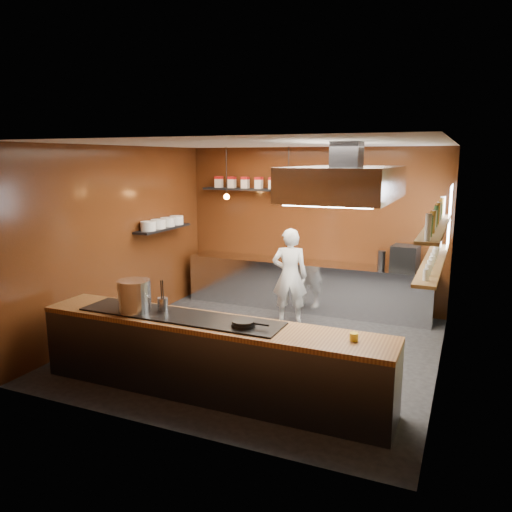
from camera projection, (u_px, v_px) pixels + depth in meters
The scene contains 26 objects.
floor at pixel (261, 348), 7.49m from camera, with size 5.00×5.00×0.00m, color black.
back_wall at pixel (312, 228), 9.45m from camera, with size 5.00×5.00×0.00m, color #351B09.
left_wall at pixel (121, 239), 8.17m from camera, with size 5.00×5.00×0.00m, color #351B09.
right_wall at pixel (445, 264), 6.23m from camera, with size 5.00×5.00×0.00m, color #4B492A.
ceiling at pixel (261, 143), 6.91m from camera, with size 5.00×5.00×0.00m, color silver.
window_pane at pixel (450, 217), 7.70m from camera, with size 1.00×1.00×0.00m, color white.
prep_counter at pixel (306, 285), 9.36m from camera, with size 4.60×0.65×0.90m, color silver.
pass_counter at pixel (209, 357), 5.96m from camera, with size 4.40×0.72×0.94m.
tin_shelf at pixel (265, 190), 9.54m from camera, with size 2.60×0.26×0.04m, color black.
plate_shelf at pixel (163, 228), 9.00m from camera, with size 0.30×1.40×0.04m, color black.
bottle_shelf_upper at pixel (436, 227), 6.48m from camera, with size 0.26×2.80×0.04m, color brown.
bottle_shelf_lower at pixel (433, 262), 6.57m from camera, with size 0.26×2.80×0.04m, color brown.
extractor_hood at pixel (346, 183), 6.14m from camera, with size 1.20×2.00×0.72m.
pendant_left at pixel (227, 194), 9.15m from camera, with size 0.10×0.10×0.95m.
pendant_right at pixel (288, 196), 8.68m from camera, with size 0.10×0.10×0.95m.
storage_tins at pixel (273, 183), 9.46m from camera, with size 2.43×0.13×0.22m.
plate_stacks at pixel (163, 223), 8.98m from camera, with size 0.26×1.16×0.16m.
bottles at pixel (437, 216), 6.45m from camera, with size 0.06×2.66×0.24m.
wine_glasses at pixel (434, 256), 6.55m from camera, with size 0.07×2.37×0.13m.
stockpot_large at pixel (134, 296), 6.14m from camera, with size 0.41×0.41×0.39m, color #B9BCC0.
stockpot_small at pixel (134, 298), 6.23m from camera, with size 0.30×0.30×0.28m, color silver.
utensil_crock at pixel (163, 304), 6.19m from camera, with size 0.13×0.13×0.16m, color #B4B6BB.
frying_pan at pixel (244, 323), 5.61m from camera, with size 0.45×0.28×0.07m.
butter_jar at pixel (354, 337), 5.23m from camera, with size 0.09×0.09×0.08m, color yellow.
espresso_machine at pixel (405, 258), 8.54m from camera, with size 0.43×0.41×0.43m, color black.
chef at pixel (290, 276), 8.51m from camera, with size 0.60×0.39×1.65m, color white.
Camera 1 is at (2.74, -6.53, 2.81)m, focal length 35.00 mm.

